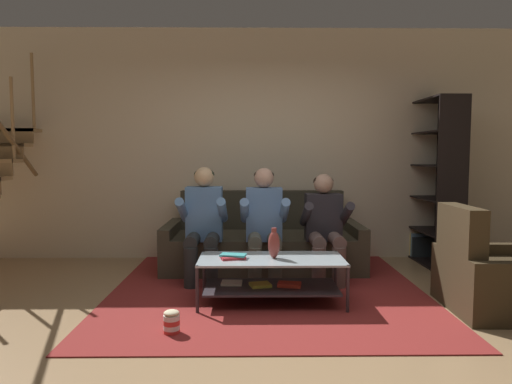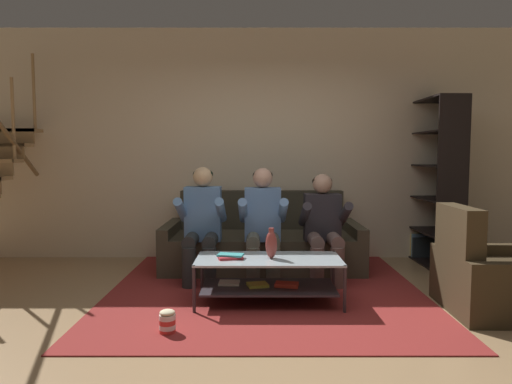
% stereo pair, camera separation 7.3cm
% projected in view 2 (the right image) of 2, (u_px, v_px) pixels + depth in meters
% --- Properties ---
extents(ground, '(16.80, 16.80, 0.00)m').
position_uv_depth(ground, '(276.00, 327.00, 3.50)').
color(ground, '#9C7B55').
extents(back_partition, '(8.40, 0.12, 2.90)m').
position_uv_depth(back_partition, '(269.00, 145.00, 5.83)').
color(back_partition, beige).
rests_on(back_partition, ground).
extents(couch, '(2.26, 0.98, 0.88)m').
position_uv_depth(couch, '(264.00, 244.00, 5.36)').
color(couch, '#3E392B').
rests_on(couch, ground).
extents(person_seated_left, '(0.50, 0.58, 1.19)m').
position_uv_depth(person_seated_left, '(204.00, 220.00, 4.76)').
color(person_seated_left, '#252728').
rests_on(person_seated_left, ground).
extents(person_seated_middle, '(0.50, 0.58, 1.18)m').
position_uv_depth(person_seated_middle, '(265.00, 220.00, 4.76)').
color(person_seated_middle, '#515044').
rests_on(person_seated_middle, ground).
extents(person_seated_right, '(0.50, 0.58, 1.12)m').
position_uv_depth(person_seated_right, '(326.00, 223.00, 4.75)').
color(person_seated_right, brown).
rests_on(person_seated_right, ground).
extents(coffee_table, '(1.28, 0.58, 0.41)m').
position_uv_depth(coffee_table, '(270.00, 273.00, 4.06)').
color(coffee_table, '#AABAC0').
rests_on(coffee_table, ground).
extents(area_rug, '(3.00, 3.25, 0.01)m').
position_uv_depth(area_rug, '(267.00, 286.00, 4.60)').
color(area_rug, maroon).
rests_on(area_rug, ground).
extents(vase, '(0.10, 0.10, 0.27)m').
position_uv_depth(vase, '(273.00, 244.00, 4.03)').
color(vase, brown).
rests_on(vase, coffee_table).
extents(book_stack, '(0.25, 0.21, 0.04)m').
position_uv_depth(book_stack, '(232.00, 256.00, 4.03)').
color(book_stack, red).
rests_on(book_stack, coffee_table).
extents(bookshelf, '(0.37, 1.03, 1.99)m').
position_uv_depth(bookshelf, '(438.00, 191.00, 5.56)').
color(bookshelf, black).
rests_on(bookshelf, ground).
extents(armchair, '(0.88, 0.88, 0.89)m').
position_uv_depth(armchair, '(496.00, 280.00, 3.82)').
color(armchair, '#3B2E1B').
rests_on(armchair, ground).
extents(popcorn_tub, '(0.12, 0.12, 0.18)m').
position_uv_depth(popcorn_tub, '(169.00, 322.00, 3.37)').
color(popcorn_tub, red).
rests_on(popcorn_tub, ground).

